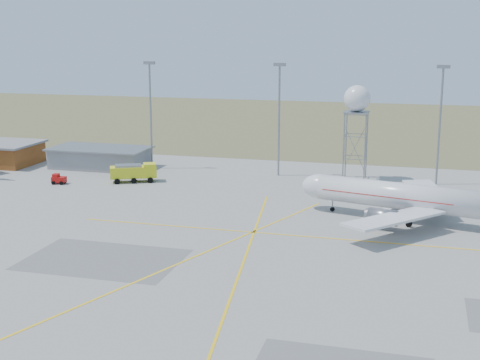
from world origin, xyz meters
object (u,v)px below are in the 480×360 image
(airliner_main, at_px, (406,197))
(baggage_tug, at_px, (59,180))
(fire_truck, at_px, (135,173))
(radar_tower, at_px, (356,127))

(airliner_main, bearing_deg, baggage_tug, 5.85)
(fire_truck, relative_size, baggage_tug, 3.41)
(airliner_main, bearing_deg, fire_truck, -1.99)
(airliner_main, height_order, fire_truck, airliner_main)
(radar_tower, relative_size, baggage_tug, 6.80)
(fire_truck, bearing_deg, airliner_main, -41.07)
(airliner_main, xyz_separation_m, fire_truck, (-46.75, 13.27, -1.89))
(radar_tower, xyz_separation_m, baggage_tug, (-49.30, -17.26, -8.76))
(airliner_main, relative_size, baggage_tug, 13.20)
(radar_tower, distance_m, fire_truck, 39.93)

